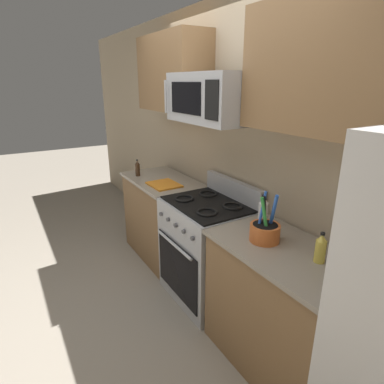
# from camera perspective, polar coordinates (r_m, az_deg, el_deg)

# --- Properties ---
(ground_plane) EXTENTS (16.00, 16.00, 0.00)m
(ground_plane) POSITION_cam_1_polar(r_m,az_deg,el_deg) (2.99, -8.02, -21.03)
(ground_plane) COLOR gray
(wall_back) EXTENTS (8.00, 0.10, 2.60)m
(wall_back) POSITION_cam_1_polar(r_m,az_deg,el_deg) (2.87, 9.20, 6.44)
(wall_back) COLOR tan
(wall_back) RESTS_ON ground
(counter_left) EXTENTS (1.01, 0.61, 0.91)m
(counter_left) POSITION_cam_1_polar(r_m,az_deg,el_deg) (3.66, -5.12, -4.51)
(counter_left) COLOR olive
(counter_left) RESTS_ON ground
(range_oven) EXTENTS (0.76, 0.65, 1.09)m
(range_oven) POSITION_cam_1_polar(r_m,az_deg,el_deg) (2.95, 2.68, -10.18)
(range_oven) COLOR #B2B5BA
(range_oven) RESTS_ON ground
(counter_right) EXTENTS (1.01, 0.61, 0.91)m
(counter_right) POSITION_cam_1_polar(r_m,az_deg,el_deg) (2.39, 15.26, -19.23)
(counter_right) COLOR olive
(counter_right) RESTS_ON ground
(microwave) EXTENTS (0.79, 0.44, 0.38)m
(microwave) POSITION_cam_1_polar(r_m,az_deg,el_deg) (2.60, 3.65, 16.34)
(microwave) COLOR #B2B5BA
(upper_cabinets_left) EXTENTS (1.00, 0.34, 0.73)m
(upper_cabinets_left) POSITION_cam_1_polar(r_m,az_deg,el_deg) (3.43, -3.48, 20.26)
(upper_cabinets_left) COLOR olive
(upper_cabinets_right) EXTENTS (1.00, 0.34, 0.73)m
(upper_cabinets_right) POSITION_cam_1_polar(r_m,az_deg,el_deg) (2.02, 22.61, 19.85)
(upper_cabinets_right) COLOR olive
(utensil_crock) EXTENTS (0.20, 0.20, 0.34)m
(utensil_crock) POSITION_cam_1_polar(r_m,az_deg,el_deg) (2.19, 12.80, -6.77)
(utensil_crock) COLOR #D1662D
(utensil_crock) RESTS_ON counter_right
(cutting_board) EXTENTS (0.33, 0.28, 0.02)m
(cutting_board) POSITION_cam_1_polar(r_m,az_deg,el_deg) (3.29, -4.98, 1.34)
(cutting_board) COLOR orange
(cutting_board) RESTS_ON counter_left
(bottle_soy) EXTENTS (0.05, 0.05, 0.19)m
(bottle_soy) POSITION_cam_1_polar(r_m,az_deg,el_deg) (3.64, -9.64, 4.14)
(bottle_soy) COLOR #382314
(bottle_soy) RESTS_ON counter_left
(bottle_vinegar) EXTENTS (0.07, 0.07, 0.24)m
(bottle_vinegar) POSITION_cam_1_polar(r_m,az_deg,el_deg) (2.40, 12.48, -3.37)
(bottle_vinegar) COLOR silver
(bottle_vinegar) RESTS_ON counter_right
(bottle_oil) EXTENTS (0.06, 0.06, 0.19)m
(bottle_oil) POSITION_cam_1_polar(r_m,az_deg,el_deg) (2.03, 21.85, -9.31)
(bottle_oil) COLOR gold
(bottle_oil) RESTS_ON counter_right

